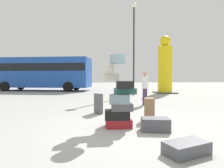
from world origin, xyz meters
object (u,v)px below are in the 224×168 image
Objects in this scene: suitcase_tower at (119,99)px; suitcase_charcoal_right_side at (186,148)px; parked_bus at (42,72)px; yellow_dummy_statue at (165,68)px; suitcase_charcoal_left_side at (155,124)px; suitcase_charcoal_foreground_far at (98,104)px; suitcase_brown_behind_tower at (149,109)px; lamp_post at (134,36)px; person_bearded_onlooker at (145,85)px.

suitcase_charcoal_right_side is (0.93, -1.75, -0.63)m from suitcase_tower.
parked_bus reaches higher than suitcase_tower.
suitcase_tower is at bearing -117.78° from yellow_dummy_statue.
suitcase_charcoal_foreground_far is (-1.35, 2.22, 0.20)m from suitcase_charcoal_left_side.
parked_bus is (-6.81, 12.80, 1.50)m from suitcase_brown_behind_tower.
lamp_post is at bearing 63.08° from suitcase_charcoal_right_side.
suitcase_brown_behind_tower is at bearing -114.26° from yellow_dummy_statue.
suitcase_tower is at bearing 98.14° from suitcase_charcoal_right_side.
person_bearded_onlooker is at bearing 86.26° from suitcase_charcoal_left_side.
suitcase_tower is at bearing -55.87° from parked_bus.
parked_bus is at bearing 160.49° from yellow_dummy_statue.
suitcase_charcoal_left_side is 0.92× the size of suitcase_charcoal_foreground_far.
suitcase_tower is 1.92m from suitcase_charcoal_foreground_far.
yellow_dummy_statue is at bearing 29.65° from suitcase_charcoal_foreground_far.
suitcase_charcoal_left_side is at bearing -53.59° from parked_bus.
suitcase_tower is at bearing 162.36° from suitcase_charcoal_left_side.
person_bearded_onlooker is at bearing 64.75° from suitcase_tower.
suitcase_charcoal_right_side is at bearing -96.99° from lamp_post.
person_bearded_onlooker is at bearing -95.43° from lamp_post.
suitcase_brown_behind_tower is at bearing 31.74° from suitcase_tower.
suitcase_tower is 1.25m from suitcase_brown_behind_tower.
suitcase_brown_behind_tower is 3.16m from person_bearded_onlooker.
suitcase_brown_behind_tower is 2.38m from suitcase_charcoal_right_side.
suitcase_charcoal_foreground_far reaches higher than suitcase_charcoal_left_side.
suitcase_tower reaches higher than suitcase_brown_behind_tower.
person_bearded_onlooker is 12.37m from parked_bus.
person_bearded_onlooker is 0.17× the size of parked_bus.
suitcase_charcoal_foreground_far is 9.70m from yellow_dummy_statue.
person_bearded_onlooker is at bearing 14.70° from suitcase_charcoal_foreground_far.
suitcase_brown_behind_tower is at bearing 28.77° from person_bearded_onlooker.
suitcase_charcoal_left_side is at bearing -26.07° from suitcase_tower.
lamp_post is (0.43, 4.57, 3.34)m from person_bearded_onlooker.
suitcase_charcoal_right_side is at bearing -55.31° from parked_bus.
yellow_dummy_statue is 0.49× the size of parked_bus.
person_bearded_onlooker is at bearing 86.84° from suitcase_brown_behind_tower.
suitcase_tower is at bearing -99.24° from suitcase_charcoal_foreground_far.
suitcase_charcoal_left_side is at bearing -83.57° from suitcase_charcoal_foreground_far.
suitcase_charcoal_foreground_far reaches higher than suitcase_charcoal_right_side.
suitcase_charcoal_left_side is 0.10× the size of lamp_post.
lamp_post reaches higher than suitcase_tower.
suitcase_tower is 2.08m from suitcase_charcoal_right_side.
person_bearded_onlooker is (2.22, 1.83, 0.59)m from suitcase_charcoal_foreground_far.
suitcase_charcoal_left_side is 0.98× the size of suitcase_brown_behind_tower.
lamp_post reaches higher than person_bearded_onlooker.
suitcase_charcoal_foreground_far is 2.94m from person_bearded_onlooker.
person_bearded_onlooker is (0.87, 4.05, 0.79)m from suitcase_charcoal_left_side.
yellow_dummy_statue is at bearing 62.22° from suitcase_tower.
parked_bus reaches higher than suitcase_charcoal_right_side.
suitcase_charcoal_left_side is at bearing -98.63° from lamp_post.
suitcase_charcoal_left_side is 11.01m from yellow_dummy_statue.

